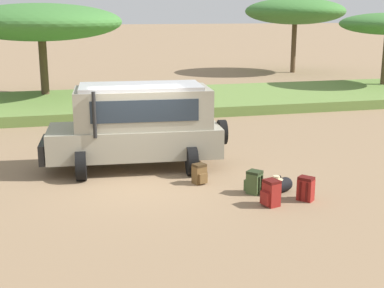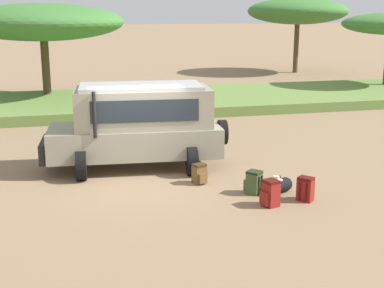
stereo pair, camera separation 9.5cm
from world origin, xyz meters
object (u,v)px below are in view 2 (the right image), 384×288
(safari_vehicle, at_px, (138,124))
(backpack_near_rear_wheel, at_px, (254,182))
(acacia_tree_far_left, at_px, (43,22))
(acacia_tree_left_mid, at_px, (298,11))
(duffel_bag_low_black_case, at_px, (278,186))
(backpack_outermost, at_px, (199,174))
(backpack_beside_front_wheel, at_px, (270,193))
(backpack_cluster_center, at_px, (306,189))

(safari_vehicle, height_order, backpack_near_rear_wheel, safari_vehicle)
(acacia_tree_far_left, distance_m, acacia_tree_left_mid, 19.85)
(acacia_tree_far_left, bearing_deg, duffel_bag_low_black_case, -69.27)
(backpack_outermost, xyz_separation_m, acacia_tree_left_mid, (13.47, 23.46, 4.12))
(backpack_beside_front_wheel, xyz_separation_m, acacia_tree_left_mid, (12.28, 25.48, 4.08))
(duffel_bag_low_black_case, bearing_deg, backpack_near_rear_wheel, 170.19)
(backpack_beside_front_wheel, xyz_separation_m, backpack_outermost, (-1.20, 2.02, -0.05))
(backpack_cluster_center, bearing_deg, backpack_outermost, 138.85)
(backpack_near_rear_wheel, distance_m, backpack_outermost, 1.57)
(safari_vehicle, relative_size, acacia_tree_left_mid, 0.75)
(backpack_cluster_center, xyz_separation_m, backpack_near_rear_wheel, (-1.04, 0.79, 0.00))
(backpack_near_rear_wheel, relative_size, acacia_tree_left_mid, 0.08)
(acacia_tree_left_mid, bearing_deg, backpack_near_rear_wheel, -116.69)
(backpack_cluster_center, bearing_deg, backpack_beside_front_wheel, -172.23)
(backpack_outermost, relative_size, duffel_bag_low_black_case, 0.65)
(safari_vehicle, bearing_deg, acacia_tree_far_left, 102.64)
(backpack_outermost, bearing_deg, backpack_near_rear_wheel, -44.47)
(acacia_tree_far_left, height_order, acacia_tree_left_mid, acacia_tree_left_mid)
(backpack_outermost, distance_m, duffel_bag_low_black_case, 2.13)
(safari_vehicle, xyz_separation_m, backpack_near_rear_wheel, (2.45, -2.99, -1.01))
(backpack_cluster_center, height_order, acacia_tree_left_mid, acacia_tree_left_mid)
(backpack_near_rear_wheel, bearing_deg, backpack_outermost, 135.53)
(backpack_near_rear_wheel, bearing_deg, backpack_cluster_center, -37.15)
(backpack_cluster_center, xyz_separation_m, backpack_outermost, (-2.16, 1.89, -0.03))
(backpack_cluster_center, distance_m, backpack_outermost, 2.87)
(acacia_tree_left_mid, bearing_deg, duffel_bag_low_black_case, -115.42)
(backpack_cluster_center, distance_m, acacia_tree_left_mid, 28.06)
(backpack_outermost, xyz_separation_m, duffel_bag_low_black_case, (1.75, -1.21, -0.08))
(backpack_outermost, bearing_deg, acacia_tree_far_left, 106.06)
(backpack_beside_front_wheel, height_order, acacia_tree_left_mid, acacia_tree_left_mid)
(duffel_bag_low_black_case, xyz_separation_m, acacia_tree_far_left, (-5.84, 15.43, 3.73))
(backpack_beside_front_wheel, xyz_separation_m, duffel_bag_low_black_case, (0.55, 0.81, -0.12))
(backpack_beside_front_wheel, relative_size, backpack_cluster_center, 1.06)
(acacia_tree_far_left, xyz_separation_m, acacia_tree_left_mid, (17.57, 9.24, 0.47))
(backpack_cluster_center, relative_size, backpack_near_rear_wheel, 1.01)
(safari_vehicle, relative_size, backpack_near_rear_wheel, 9.18)
(safari_vehicle, relative_size, backpack_cluster_center, 9.13)
(safari_vehicle, height_order, acacia_tree_left_mid, acacia_tree_left_mid)
(safari_vehicle, height_order, backpack_outermost, safari_vehicle)
(backpack_outermost, distance_m, acacia_tree_far_left, 15.24)
(backpack_cluster_center, xyz_separation_m, duffel_bag_low_black_case, (-0.42, 0.68, -0.10))
(backpack_near_rear_wheel, bearing_deg, acacia_tree_left_mid, 63.31)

